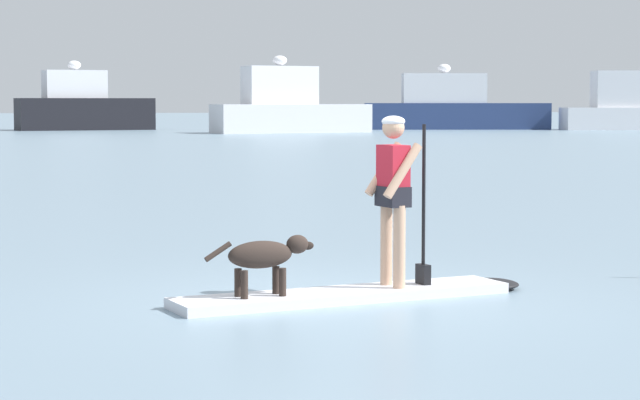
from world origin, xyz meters
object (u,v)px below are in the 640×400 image
(dog, at_px, (265,256))
(moored_boat_outer, at_px, (453,108))
(moored_boat_center, at_px, (288,108))
(moored_boat_starboard, at_px, (633,108))
(paddleboard, at_px, (364,294))
(moored_boat_port, at_px, (83,107))
(person_paddler, at_px, (394,188))

(dog, xyz_separation_m, moored_boat_outer, (26.07, 70.75, 0.98))
(moored_boat_center, height_order, moored_boat_starboard, moored_boat_starboard)
(paddleboard, distance_m, moored_boat_port, 74.13)
(dog, distance_m, moored_boat_center, 65.06)
(moored_boat_port, relative_size, moored_boat_outer, 0.73)
(moored_boat_starboard, bearing_deg, moored_boat_port, 167.92)
(moored_boat_outer, bearing_deg, dog, -110.22)
(moored_boat_port, distance_m, moored_boat_center, 16.06)
(paddleboard, bearing_deg, moored_boat_center, 79.33)
(moored_boat_center, xyz_separation_m, moored_boat_outer, (13.08, 7.01, -0.08))
(dog, distance_m, moored_boat_outer, 75.41)
(paddleboard, distance_m, moored_boat_center, 64.64)
(dog, relative_size, moored_boat_port, 0.12)
(person_paddler, xyz_separation_m, moored_boat_starboard, (36.13, 66.22, 0.42))
(dog, bearing_deg, moored_boat_port, 89.28)
(paddleboard, bearing_deg, person_paddler, 13.20)
(person_paddler, relative_size, moored_boat_outer, 0.13)
(person_paddler, relative_size, moored_boat_starboard, 0.16)
(paddleboard, height_order, moored_boat_starboard, moored_boat_starboard)
(dog, distance_m, moored_boat_port, 74.37)
(paddleboard, distance_m, moored_boat_starboard, 75.67)
(paddleboard, relative_size, dog, 3.42)
(moored_boat_starboard, bearing_deg, paddleboard, -118.81)
(moored_boat_center, height_order, moored_boat_outer, moored_boat_center)
(moored_boat_port, bearing_deg, paddleboard, -89.93)
(dog, relative_size, moored_boat_center, 0.11)
(dog, xyz_separation_m, moored_boat_center, (12.98, 63.75, 1.05))
(person_paddler, bearing_deg, moored_boat_port, 90.33)
(moored_boat_outer, xyz_separation_m, moored_boat_starboard, (11.42, -4.22, 0.03))
(person_paddler, bearing_deg, paddleboard, -166.80)
(moored_boat_port, bearing_deg, moored_boat_starboard, -12.08)
(person_paddler, distance_m, moored_boat_port, 74.04)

